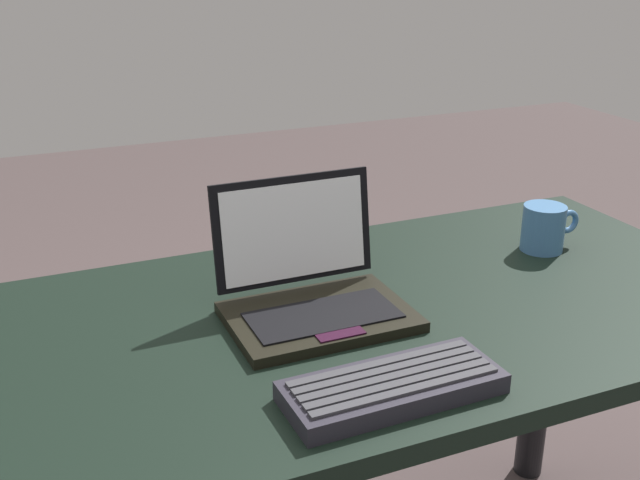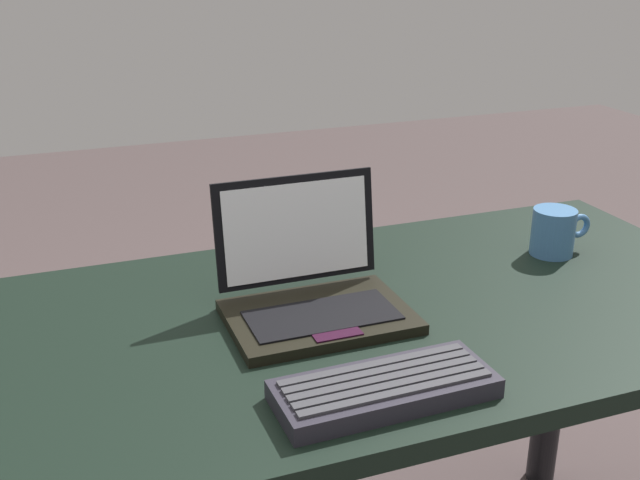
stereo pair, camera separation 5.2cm
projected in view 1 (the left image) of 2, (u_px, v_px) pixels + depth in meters
name	position (u px, v px, depth m)	size (l,w,h in m)	color
desk	(275.00, 388.00, 1.23)	(1.68, 0.69, 0.71)	black
laptop_front	(312.00, 291.00, 1.22)	(0.28, 0.23, 0.21)	black
external_keyboard	(393.00, 386.00, 1.01)	(0.29, 0.12, 0.03)	#26242E
coffee_mug	(544.00, 228.00, 1.47)	(0.12, 0.08, 0.09)	teal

